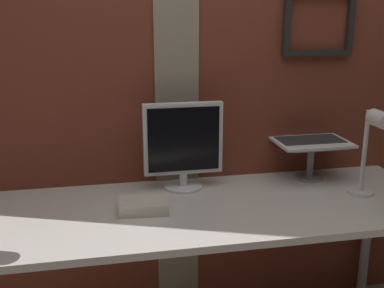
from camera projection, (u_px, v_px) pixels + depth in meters
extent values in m
cube|color=brown|center=(200.00, 69.00, 2.29)|extent=(3.32, 0.12, 2.54)
cube|color=gray|center=(177.00, 72.00, 2.20)|extent=(0.21, 0.01, 2.54)
cube|color=black|center=(317.00, 53.00, 2.30)|extent=(0.35, 0.03, 0.03)
cube|color=black|center=(287.00, 23.00, 2.23)|extent=(0.03, 0.03, 0.26)
cube|color=black|center=(351.00, 22.00, 2.29)|extent=(0.03, 0.03, 0.26)
cube|color=silver|center=(197.00, 210.00, 2.02)|extent=(2.15, 0.71, 0.03)
cylinder|color=#B2B2B7|center=(367.00, 236.00, 2.59)|extent=(0.05, 0.05, 0.71)
cylinder|color=white|center=(183.00, 186.00, 2.24)|extent=(0.18, 0.18, 0.01)
cylinder|color=white|center=(183.00, 179.00, 2.23)|extent=(0.04, 0.04, 0.06)
cube|color=white|center=(183.00, 139.00, 2.17)|extent=(0.37, 0.04, 0.33)
cube|color=black|center=(184.00, 140.00, 2.15)|extent=(0.33, 0.00, 0.30)
cylinder|color=gray|center=(309.00, 177.00, 2.36)|extent=(0.14, 0.14, 0.01)
cylinder|color=gray|center=(310.00, 161.00, 2.33)|extent=(0.03, 0.03, 0.16)
cube|color=gray|center=(312.00, 144.00, 2.31)|extent=(0.28, 0.22, 0.01)
cube|color=white|center=(312.00, 142.00, 2.31)|extent=(0.35, 0.25, 0.01)
cube|color=#2D2D30|center=(310.00, 140.00, 2.33)|extent=(0.31, 0.16, 0.00)
cube|color=white|center=(300.00, 115.00, 2.43)|extent=(0.35, 0.06, 0.19)
cube|color=black|center=(300.00, 116.00, 2.42)|extent=(0.32, 0.05, 0.16)
cylinder|color=white|center=(360.00, 192.00, 2.16)|extent=(0.12, 0.12, 0.02)
cylinder|color=white|center=(365.00, 151.00, 2.11)|extent=(0.02, 0.02, 0.37)
cylinder|color=white|center=(380.00, 119.00, 1.98)|extent=(0.07, 0.11, 0.07)
cube|color=silver|center=(144.00, 206.00, 1.97)|extent=(0.21, 0.16, 0.05)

